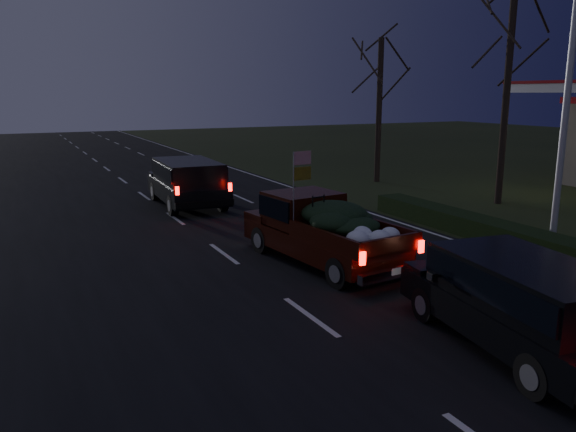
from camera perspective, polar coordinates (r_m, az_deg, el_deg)
name	(u,v)px	position (r m, az deg, el deg)	size (l,w,h in m)	color
ground	(310,317)	(11.38, 2.27, -10.24)	(120.00, 120.00, 0.00)	black
road_asphalt	(310,317)	(11.38, 2.27, -10.19)	(14.00, 120.00, 0.02)	black
hedge_row	(487,229)	(18.20, 19.55, -1.30)	(1.00, 10.00, 0.60)	black
light_pole	(572,53)	(18.42, 26.87, 14.53)	(0.50, 0.90, 9.16)	silver
bare_tree_mid	(511,40)	(23.99, 21.70, 16.25)	(3.60, 3.60, 8.50)	black
bare_tree_far	(380,75)	(28.53, 9.35, 13.92)	(3.60, 3.60, 7.00)	black
pickup_truck	(322,226)	(14.62, 3.49, -1.03)	(2.48, 5.25, 2.66)	#350F07
lead_suv	(187,178)	(22.35, -10.18, 3.78)	(2.36, 5.22, 1.47)	black
rear_suv	(523,296)	(10.42, 22.79, -7.52)	(2.58, 4.84, 1.33)	black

